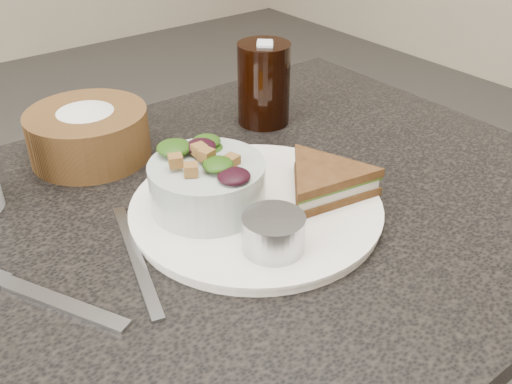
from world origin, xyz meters
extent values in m
cylinder|color=white|center=(0.05, -0.02, 0.76)|extent=(0.30, 0.30, 0.01)
cylinder|color=#A0A2A6|center=(0.01, -0.11, 0.78)|extent=(0.09, 0.09, 0.04)
cone|color=orange|center=(0.06, 0.04, 0.78)|extent=(0.07, 0.07, 0.03)
cube|color=#9C9DA0|center=(-0.21, -0.03, 0.75)|extent=(0.10, 0.16, 0.00)
cube|color=#95989E|center=(-0.11, -0.02, 0.75)|extent=(0.07, 0.20, 0.00)
camera|label=1|loc=(-0.31, -0.49, 1.15)|focal=40.00mm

